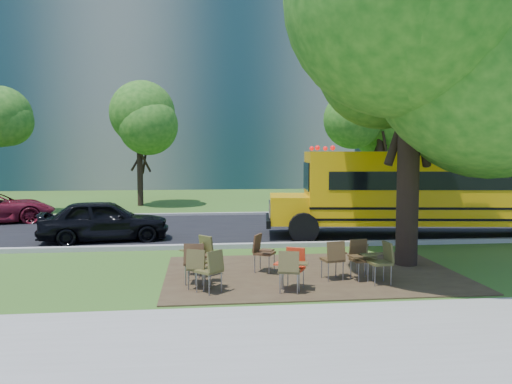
{
  "coord_description": "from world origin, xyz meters",
  "views": [
    {
      "loc": [
        -1.64,
        -12.13,
        2.91
      ],
      "look_at": [
        0.07,
        3.35,
        1.7
      ],
      "focal_mm": 35.0,
      "sensor_mm": 36.0,
      "label": 1
    }
  ],
  "objects": [
    {
      "name": "kerb_far",
      "position": [
        0.0,
        11.1,
        0.07
      ],
      "size": [
        80.0,
        0.25,
        0.14
      ],
      "primitive_type": "cube",
      "color": "gray",
      "rests_on": "ground"
    },
    {
      "name": "kerb_near",
      "position": [
        0.0,
        3.0,
        0.07
      ],
      "size": [
        80.0,
        0.25,
        0.14
      ],
      "primitive_type": "cube",
      "color": "gray",
      "rests_on": "ground"
    },
    {
      "name": "bg_tree_3",
      "position": [
        8.0,
        14.0,
        5.03
      ],
      "size": [
        5.6,
        5.6,
        7.84
      ],
      "color": "black",
      "rests_on": "ground"
    },
    {
      "name": "chair_4",
      "position": [
        0.18,
        -2.13,
        0.57
      ],
      "size": [
        0.71,
        0.55,
        0.92
      ],
      "rotation": [
        0.0,
        0.0,
        -0.27
      ],
      "color": "#4D4221",
      "rests_on": "ground"
    },
    {
      "name": "chair_9",
      "position": [
        -1.66,
        -0.41,
        0.59
      ],
      "size": [
        0.82,
        0.65,
        0.96
      ],
      "rotation": [
        0.0,
        0.0,
        2.28
      ],
      "color": "brown",
      "rests_on": "ground"
    },
    {
      "name": "chair_2",
      "position": [
        -1.44,
        -1.94,
        0.57
      ],
      "size": [
        0.63,
        0.79,
        0.93
      ],
      "rotation": [
        0.0,
        0.0,
        0.77
      ],
      "color": "brown",
      "rests_on": "ground"
    },
    {
      "name": "bg_tree_2",
      "position": [
        -5.0,
        16.0,
        4.21
      ],
      "size": [
        4.8,
        4.8,
        6.62
      ],
      "color": "black",
      "rests_on": "ground"
    },
    {
      "name": "chair_8",
      "position": [
        -1.71,
        -0.25,
        0.48
      ],
      "size": [
        0.46,
        0.57,
        0.78
      ],
      "rotation": [
        0.0,
        0.0,
        1.39
      ],
      "color": "brown",
      "rests_on": "ground"
    },
    {
      "name": "chair_10",
      "position": [
        -0.18,
        -0.25,
        0.58
      ],
      "size": [
        0.62,
        0.78,
        0.94
      ],
      "rotation": [
        0.0,
        0.0,
        -2.06
      ],
      "color": "#472C19",
      "rests_on": "ground"
    },
    {
      "name": "building_main",
      "position": [
        -8.0,
        36.0,
        11.0
      ],
      "size": [
        38.0,
        16.0,
        22.0
      ],
      "primitive_type": "cube",
      "color": "slate",
      "rests_on": "ground"
    },
    {
      "name": "ground",
      "position": [
        0.0,
        0.0,
        0.0
      ],
      "size": [
        160.0,
        160.0,
        0.0
      ],
      "primitive_type": "plane",
      "color": "#375319",
      "rests_on": "ground"
    },
    {
      "name": "sidewalk",
      "position": [
        0.0,
        -5.0,
        0.02
      ],
      "size": [
        60.0,
        4.0,
        0.04
      ],
      "primitive_type": "cube",
      "color": "gray",
      "rests_on": "ground"
    },
    {
      "name": "chair_5",
      "position": [
        1.96,
        -1.2,
        0.58
      ],
      "size": [
        0.63,
        0.65,
        0.93
      ],
      "rotation": [
        0.0,
        0.0,
        3.34
      ],
      "color": "#412E17",
      "rests_on": "ground"
    },
    {
      "name": "black_car",
      "position": [
        -4.82,
        4.61,
        0.7
      ],
      "size": [
        4.34,
        2.25,
        1.41
      ],
      "primitive_type": "imported",
      "rotation": [
        0.0,
        0.0,
        1.72
      ],
      "color": "black",
      "rests_on": "ground"
    },
    {
      "name": "chair_7",
      "position": [
        2.27,
        -0.69,
        0.49
      ],
      "size": [
        0.64,
        0.53,
        0.79
      ],
      "rotation": [
        0.0,
        0.0,
        -1.08
      ],
      "color": "#4F4522",
      "rests_on": "ground"
    },
    {
      "name": "school_bus",
      "position": [
        7.29,
        4.12,
        1.72
      ],
      "size": [
        12.36,
        4.13,
        2.97
      ],
      "rotation": [
        0.0,
        0.0,
        -0.13
      ],
      "color": "#DA9D06",
      "rests_on": "ground"
    },
    {
      "name": "chair_6",
      "position": [
        2.32,
        -1.62,
        0.59
      ],
      "size": [
        0.6,
        0.63,
        0.96
      ],
      "rotation": [
        0.0,
        0.0,
        1.65
      ],
      "color": "#413E1C",
      "rests_on": "ground"
    },
    {
      "name": "chair_1",
      "position": [
        -1.69,
        -1.67,
        0.56
      ],
      "size": [
        0.74,
        0.58,
        0.9
      ],
      "rotation": [
        0.0,
        0.0,
        -0.42
      ],
      "color": "#483F1F",
      "rests_on": "ground"
    },
    {
      "name": "dirt_patch",
      "position": [
        1.0,
        -0.5,
        0.01
      ],
      "size": [
        7.0,
        4.5,
        0.03
      ],
      "primitive_type": "cube",
      "color": "#382819",
      "rests_on": "ground"
    },
    {
      "name": "main_tree",
      "position": [
        3.64,
        0.13,
        5.9
      ],
      "size": [
        7.17,
        7.17,
        9.5
      ],
      "color": "black",
      "rests_on": "ground"
    },
    {
      "name": "chair_11",
      "position": [
        1.37,
        -1.19,
        0.58
      ],
      "size": [
        0.63,
        0.64,
        0.93
      ],
      "rotation": [
        0.0,
        0.0,
        0.19
      ],
      "color": "#463219",
      "rests_on": "ground"
    },
    {
      "name": "chair_3",
      "position": [
        0.29,
        -1.79,
        0.55
      ],
      "size": [
        0.74,
        0.58,
        0.89
      ],
      "rotation": [
        0.0,
        0.0,
        2.68
      ],
      "color": "red",
      "rests_on": "ground"
    },
    {
      "name": "building_right",
      "position": [
        24.0,
        38.0,
        12.5
      ],
      "size": [
        30.0,
        16.0,
        25.0
      ],
      "primitive_type": "cube",
      "color": "slate",
      "rests_on": "ground"
    },
    {
      "name": "chair_0",
      "position": [
        -1.77,
        -1.23,
        0.59
      ],
      "size": [
        0.69,
        0.56,
        0.95
      ],
      "rotation": [
        0.0,
        0.0,
        -0.16
      ],
      "color": "#472D19",
      "rests_on": "ground"
    },
    {
      "name": "asphalt_road",
      "position": [
        0.0,
        7.0,
        0.02
      ],
      "size": [
        80.0,
        8.0,
        0.04
      ],
      "primitive_type": "cube",
      "color": "black",
      "rests_on": "ground"
    }
  ]
}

